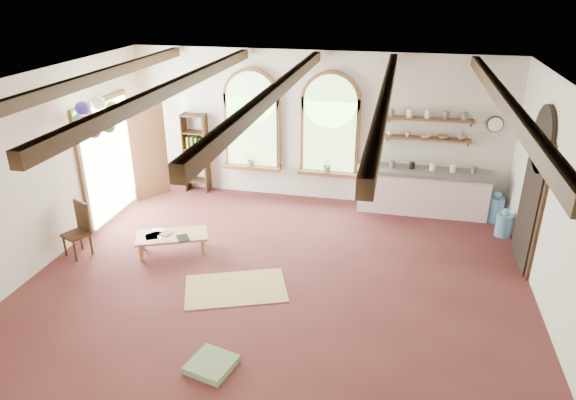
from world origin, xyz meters
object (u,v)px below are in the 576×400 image
(kitchen_counter, at_px, (422,191))
(balloon_cluster, at_px, (97,117))
(side_chair, at_px, (78,240))
(coffee_table, at_px, (172,237))

(kitchen_counter, bearing_deg, balloon_cluster, -157.21)
(balloon_cluster, bearing_deg, side_chair, -106.88)
(kitchen_counter, xyz_separation_m, coffee_table, (-4.36, -2.73, -0.16))
(kitchen_counter, distance_m, side_chair, 6.73)
(coffee_table, xyz_separation_m, side_chair, (-1.58, -0.44, -0.03))
(coffee_table, bearing_deg, balloon_cluster, 166.35)
(kitchen_counter, height_order, side_chair, side_chair)
(balloon_cluster, bearing_deg, kitchen_counter, 22.79)
(side_chair, distance_m, balloon_cluster, 2.19)
(side_chair, bearing_deg, coffee_table, 15.40)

